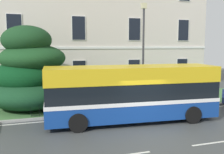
% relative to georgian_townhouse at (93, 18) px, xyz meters
% --- Properties ---
extents(ground_plane, '(60.00, 56.00, 0.18)m').
position_rel_georgian_townhouse_xyz_m(ground_plane, '(-0.66, -14.29, -7.14)').
color(ground_plane, '#414444').
extents(georgian_townhouse, '(19.89, 10.84, 13.94)m').
position_rel_georgian_townhouse_xyz_m(georgian_townhouse, '(0.00, 0.00, 0.00)').
color(georgian_townhouse, beige).
rests_on(georgian_townhouse, ground_plane).
extents(iron_verge_railing, '(12.58, 0.04, 0.97)m').
position_rel_georgian_townhouse_xyz_m(iron_verge_railing, '(0.00, -10.85, -6.50)').
color(iron_verge_railing, black).
rests_on(iron_verge_railing, ground_plane).
extents(evergreen_tree, '(5.17, 5.17, 5.52)m').
position_rel_georgian_townhouse_xyz_m(evergreen_tree, '(-6.29, -8.31, -4.73)').
color(evergreen_tree, '#423328').
rests_on(evergreen_tree, ground_plane).
extents(single_decker_bus, '(9.74, 3.16, 3.13)m').
position_rel_georgian_townhouse_xyz_m(single_decker_bus, '(-0.80, -12.94, -5.48)').
color(single_decker_bus, navy).
rests_on(single_decker_bus, ground_plane).
extents(street_lamp_post, '(0.36, 0.24, 6.98)m').
position_rel_georgian_townhouse_xyz_m(street_lamp_post, '(1.20, -9.98, -3.02)').
color(street_lamp_post, '#333338').
rests_on(street_lamp_post, ground_plane).
extents(litter_bin, '(0.54, 0.54, 1.19)m').
position_rel_georgian_townhouse_xyz_m(litter_bin, '(-1.14, -10.13, -6.41)').
color(litter_bin, '#4C4742').
rests_on(litter_bin, ground_plane).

